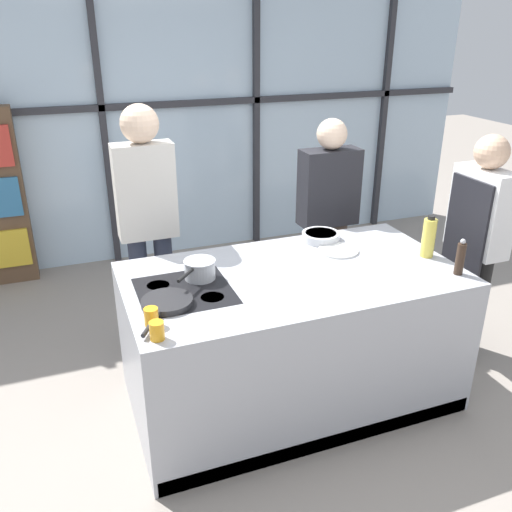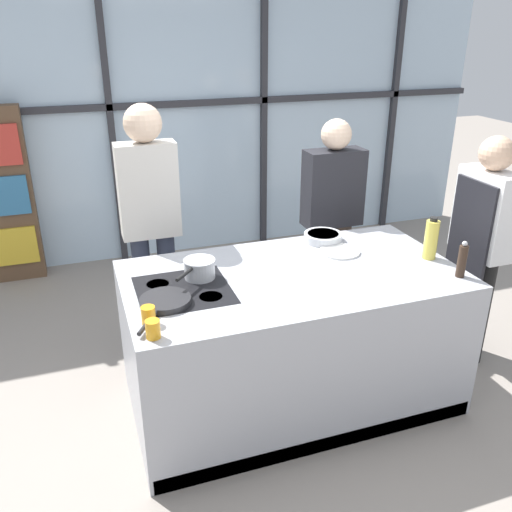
{
  "view_description": "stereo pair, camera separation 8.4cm",
  "coord_description": "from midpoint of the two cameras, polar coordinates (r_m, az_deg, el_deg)",
  "views": [
    {
      "loc": [
        -1.24,
        -2.66,
        2.29
      ],
      "look_at": [
        -0.2,
        0.1,
        1.0
      ],
      "focal_mm": 38.0,
      "sensor_mm": 36.0,
      "label": 1
    },
    {
      "loc": [
        -1.16,
        -2.69,
        2.29
      ],
      "look_at": [
        -0.2,
        0.1,
        1.0
      ],
      "focal_mm": 38.0,
      "sensor_mm": 36.0,
      "label": 2
    }
  ],
  "objects": [
    {
      "name": "chef",
      "position": [
        4.02,
        21.6,
        1.86
      ],
      "size": [
        0.23,
        0.44,
        1.62
      ],
      "rotation": [
        0.0,
        0.0,
        1.57
      ],
      "color": "black",
      "rests_on": "ground_plane"
    },
    {
      "name": "back_window_wall",
      "position": [
        5.58,
        -8.22,
        14.27
      ],
      "size": [
        6.4,
        0.1,
        2.8
      ],
      "color": "silver",
      "rests_on": "ground_plane"
    },
    {
      "name": "spectator_far_left",
      "position": [
        3.81,
        -12.0,
        4.23
      ],
      "size": [
        0.4,
        0.25,
        1.8
      ],
      "rotation": [
        0.0,
        0.0,
        3.14
      ],
      "color": "#232838",
      "rests_on": "ground_plane"
    },
    {
      "name": "demo_island",
      "position": [
        3.47,
        3.0,
        -8.51
      ],
      "size": [
        2.01,
        1.08,
        0.9
      ],
      "color": "#A8AAB2",
      "rests_on": "ground_plane"
    },
    {
      "name": "white_plate",
      "position": [
        3.58,
        8.0,
        0.58
      ],
      "size": [
        0.26,
        0.26,
        0.01
      ],
      "primitive_type": "cylinder",
      "color": "white",
      "rests_on": "demo_island"
    },
    {
      "name": "juice_glass_far",
      "position": [
        2.75,
        -11.82,
        -6.28
      ],
      "size": [
        0.07,
        0.07,
        0.09
      ],
      "primitive_type": "cylinder",
      "color": "orange",
      "rests_on": "demo_island"
    },
    {
      "name": "mixing_bowl",
      "position": [
        3.74,
        6.19,
        2.1
      ],
      "size": [
        0.26,
        0.26,
        0.06
      ],
      "color": "silver",
      "rests_on": "demo_island"
    },
    {
      "name": "pepper_grinder",
      "position": [
        3.4,
        20.05,
        -0.22
      ],
      "size": [
        0.05,
        0.05,
        0.23
      ],
      "color": "#332319",
      "rests_on": "demo_island"
    },
    {
      "name": "frying_pan",
      "position": [
        2.92,
        -10.21,
        -4.83
      ],
      "size": [
        0.33,
        0.45,
        0.04
      ],
      "color": "#232326",
      "rests_on": "demo_island"
    },
    {
      "name": "saucepan",
      "position": [
        3.17,
        -6.71,
        -1.36
      ],
      "size": [
        0.27,
        0.29,
        0.11
      ],
      "color": "silver",
      "rests_on": "demo_island"
    },
    {
      "name": "juice_glass_near",
      "position": [
        2.63,
        -11.3,
        -7.72
      ],
      "size": [
        0.07,
        0.07,
        0.09
      ],
      "primitive_type": "cylinder",
      "color": "orange",
      "rests_on": "demo_island"
    },
    {
      "name": "ground_plane",
      "position": [
        3.72,
        2.86,
        -14.34
      ],
      "size": [
        18.0,
        18.0,
        0.0
      ],
      "primitive_type": "plane",
      "color": "gray"
    },
    {
      "name": "oil_bottle",
      "position": [
        3.58,
        17.08,
        1.88
      ],
      "size": [
        0.08,
        0.08,
        0.27
      ],
      "color": "#E0CC4C",
      "rests_on": "demo_island"
    },
    {
      "name": "bookshelf",
      "position": [
        5.43,
        -25.76,
        5.46
      ],
      "size": [
        0.43,
        0.19,
        1.62
      ],
      "color": "brown",
      "rests_on": "ground_plane"
    },
    {
      "name": "spectator_center_left",
      "position": [
        4.28,
        7.0,
        4.72
      ],
      "size": [
        0.45,
        0.23,
        1.63
      ],
      "rotation": [
        0.0,
        0.0,
        3.14
      ],
      "color": "#47382D",
      "rests_on": "ground_plane"
    }
  ]
}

